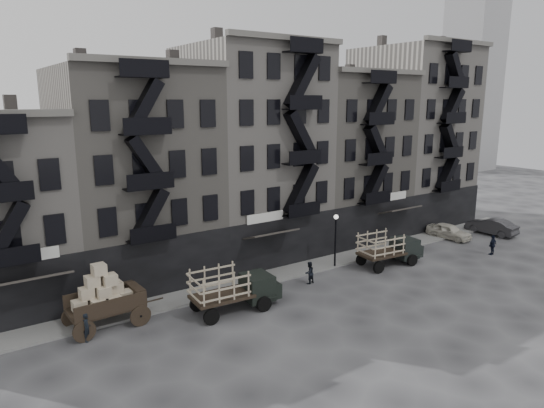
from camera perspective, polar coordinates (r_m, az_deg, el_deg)
ground at (r=34.88m, az=6.53°, el=-9.60°), size 140.00×140.00×0.00m
sidewalk at (r=37.56m, az=2.75°, el=-7.78°), size 55.00×2.50×0.15m
building_midwest at (r=36.37m, az=-15.81°, el=3.20°), size 10.00×11.35×16.20m
building_center at (r=40.52m, az=-2.35°, el=5.98°), size 10.00×11.35×18.20m
building_mideast at (r=46.69m, az=8.14°, el=5.47°), size 10.00×11.35×16.20m
building_east at (r=53.80m, az=16.14°, el=7.61°), size 10.00×11.35×19.20m
lamp_post at (r=37.72m, az=7.49°, el=-3.46°), size 0.36×0.36×4.28m
wagon at (r=29.74m, az=-19.32°, el=-9.77°), size 4.54×2.58×3.75m
stake_truck_west at (r=30.45m, az=-4.56°, el=-9.60°), size 5.80×2.67×2.85m
stake_truck_east at (r=39.44m, az=13.65°, el=-4.85°), size 5.65×2.74×2.75m
car_east at (r=48.72m, az=20.08°, el=-3.02°), size 2.11×4.35×1.43m
car_far at (r=51.86m, az=24.40°, el=-2.39°), size 2.00×4.90×1.58m
pedestrian_west at (r=28.94m, az=-20.94°, el=-13.39°), size 0.68×0.71×1.63m
pedestrian_mid at (r=34.99m, az=4.40°, el=-8.06°), size 0.87×0.73×1.61m
policeman at (r=45.10m, az=24.52°, el=-4.41°), size 1.01×0.44×1.71m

